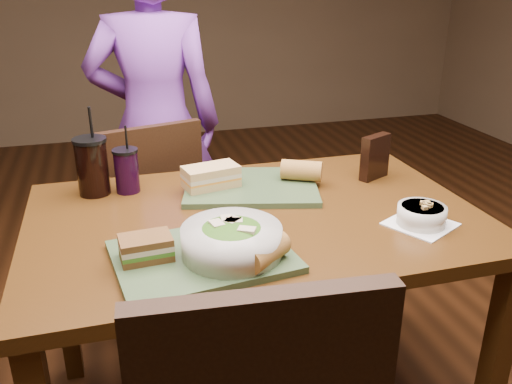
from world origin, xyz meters
TOP-DOWN VIEW (x-y plane):
  - dining_table at (0.00, 0.00)m, footprint 1.30×0.85m
  - chair_far at (-0.25, 0.62)m, footprint 0.47×0.48m
  - diner at (-0.19, 0.93)m, footprint 0.63×0.47m
  - tray_near at (-0.20, -0.22)m, footprint 0.46×0.37m
  - tray_far at (0.04, 0.19)m, footprint 0.49×0.42m
  - salad_bowl at (-0.13, -0.24)m, footprint 0.24×0.24m
  - soup_bowl at (0.42, -0.19)m, footprint 0.22×0.22m
  - sandwich_near at (-0.33, -0.21)m, footprint 0.13×0.09m
  - sandwich_far at (-0.09, 0.21)m, footprint 0.19×0.13m
  - baguette_near at (-0.07, -0.31)m, footprint 0.14×0.13m
  - baguette_far at (0.21, 0.18)m, footprint 0.15×0.12m
  - cup_cola at (-0.45, 0.29)m, footprint 0.10×0.10m
  - cup_berry at (-0.35, 0.28)m, footprint 0.08×0.08m
  - chip_bag at (0.47, 0.18)m, footprint 0.12×0.08m

SIDE VIEW (x-z plane):
  - chair_far at x=-0.25m, z-range 0.05..0.94m
  - dining_table at x=0.00m, z-range 0.28..1.03m
  - tray_near at x=-0.20m, z-range 0.75..0.77m
  - tray_far at x=0.04m, z-range 0.75..0.77m
  - soup_bowl at x=0.42m, z-range 0.75..0.81m
  - diner at x=-0.19m, z-range 0.00..1.57m
  - sandwich_near at x=-0.33m, z-range 0.77..0.83m
  - baguette_near at x=-0.07m, z-range 0.77..0.83m
  - baguette_far at x=0.21m, z-range 0.77..0.83m
  - sandwich_far at x=-0.09m, z-range 0.77..0.84m
  - salad_bowl at x=-0.13m, z-range 0.77..0.85m
  - cup_berry at x=-0.35m, z-range 0.71..0.93m
  - chip_bag at x=0.47m, z-range 0.75..0.90m
  - cup_cola at x=-0.45m, z-range 0.70..0.98m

